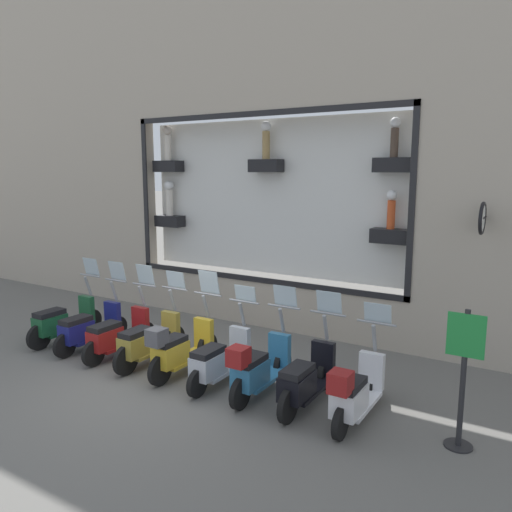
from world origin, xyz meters
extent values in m
plane|color=#66635E|center=(0.00, 0.00, 0.00)|extent=(120.00, 120.00, 0.00)
cube|color=#ADA08E|center=(3.60, 0.00, 0.51)|extent=(0.40, 6.74, 1.03)
cube|color=black|center=(3.39, 0.00, 4.69)|extent=(0.04, 6.74, 0.12)
cube|color=black|center=(3.39, 0.00, 1.09)|extent=(0.04, 6.74, 0.12)
cube|color=black|center=(3.39, -3.31, 2.89)|extent=(0.04, 0.12, 3.72)
cube|color=black|center=(3.39, 3.31, 2.89)|extent=(0.04, 0.12, 3.72)
cube|color=silver|center=(3.95, 0.00, 2.89)|extent=(0.04, 6.50, 3.48)
cube|color=black|center=(3.73, -2.83, 3.60)|extent=(0.36, 0.73, 0.28)
cylinder|color=#47382D|center=(3.73, -2.83, 4.02)|extent=(0.15, 0.15, 0.55)
sphere|color=white|center=(3.73, -2.83, 4.39)|extent=(0.20, 0.20, 0.20)
cube|color=black|center=(3.73, 0.00, 3.60)|extent=(0.36, 0.73, 0.28)
cylinder|color=#9E7F4C|center=(3.73, 0.00, 4.04)|extent=(0.17, 0.17, 0.60)
sphere|color=white|center=(3.73, 0.00, 4.45)|extent=(0.22, 0.22, 0.22)
cube|color=black|center=(3.73, 2.83, 3.60)|extent=(0.36, 0.73, 0.28)
cylinder|color=silver|center=(3.73, 2.83, 4.05)|extent=(0.17, 0.17, 0.63)
sphere|color=beige|center=(3.73, 2.83, 4.48)|extent=(0.23, 0.23, 0.23)
cube|color=black|center=(3.73, -2.83, 2.23)|extent=(0.36, 0.73, 0.28)
cylinder|color=#CC4C23|center=(3.73, -2.83, 2.65)|extent=(0.15, 0.15, 0.56)
sphere|color=white|center=(3.73, -2.83, 3.03)|extent=(0.20, 0.20, 0.20)
cube|color=black|center=(3.73, 2.83, 2.23)|extent=(0.36, 0.73, 0.28)
cylinder|color=silver|center=(3.73, 2.83, 2.69)|extent=(0.18, 0.18, 0.64)
sphere|color=white|center=(3.73, 2.83, 3.13)|extent=(0.23, 0.23, 0.23)
cylinder|color=black|center=(3.23, -4.55, 2.72)|extent=(0.35, 0.05, 0.05)
torus|color=black|center=(3.05, -4.55, 2.72)|extent=(0.55, 0.06, 0.55)
cylinder|color=white|center=(3.05, -4.55, 2.72)|extent=(0.46, 0.03, 0.46)
cylinder|color=black|center=(1.18, -3.42, 0.22)|extent=(0.44, 0.09, 0.44)
cylinder|color=black|center=(-0.17, -3.42, 0.22)|extent=(0.44, 0.09, 0.44)
cube|color=silver|center=(0.50, -3.42, 0.21)|extent=(1.02, 0.38, 0.06)
cube|color=silver|center=(0.13, -3.42, 0.42)|extent=(0.61, 0.35, 0.36)
cube|color=black|center=(0.13, -3.42, 0.65)|extent=(0.58, 0.31, 0.10)
cube|color=silver|center=(1.05, -3.42, 0.52)|extent=(0.12, 0.37, 0.56)
cylinder|color=gray|center=(1.12, -3.42, 1.01)|extent=(0.20, 0.06, 0.45)
cylinder|color=gray|center=(1.19, -3.42, 1.23)|extent=(0.04, 0.61, 0.04)
cube|color=silver|center=(1.23, -3.42, 1.38)|extent=(0.08, 0.42, 0.30)
cube|color=maroon|center=(-0.21, -3.42, 0.81)|extent=(0.28, 0.28, 0.28)
cylinder|color=black|center=(1.15, -2.63, 0.25)|extent=(0.50, 0.09, 0.50)
cylinder|color=black|center=(-0.15, -2.63, 0.25)|extent=(0.50, 0.09, 0.50)
cube|color=black|center=(0.50, -2.63, 0.24)|extent=(1.02, 0.38, 0.06)
cube|color=black|center=(0.13, -2.63, 0.45)|extent=(0.61, 0.35, 0.36)
cube|color=black|center=(0.13, -2.63, 0.68)|extent=(0.58, 0.31, 0.10)
cube|color=black|center=(1.05, -2.63, 0.55)|extent=(0.12, 0.37, 0.56)
cylinder|color=gray|center=(1.12, -2.63, 1.04)|extent=(0.20, 0.06, 0.45)
cylinder|color=gray|center=(1.19, -2.63, 1.26)|extent=(0.04, 0.61, 0.04)
cube|color=silver|center=(1.23, -2.63, 1.44)|extent=(0.09, 0.42, 0.35)
cylinder|color=black|center=(1.16, -1.84, 0.25)|extent=(0.49, 0.09, 0.49)
cylinder|color=black|center=(-0.15, -1.84, 0.25)|extent=(0.49, 0.09, 0.49)
cube|color=teal|center=(0.50, -1.84, 0.23)|extent=(1.02, 0.38, 0.06)
cube|color=teal|center=(0.13, -1.84, 0.44)|extent=(0.61, 0.35, 0.36)
cube|color=black|center=(0.13, -1.84, 0.67)|extent=(0.58, 0.31, 0.10)
cube|color=teal|center=(1.05, -1.84, 0.54)|extent=(0.12, 0.37, 0.56)
cylinder|color=gray|center=(1.12, -1.84, 1.04)|extent=(0.20, 0.06, 0.45)
cylinder|color=gray|center=(1.19, -1.84, 1.25)|extent=(0.04, 0.61, 0.04)
cube|color=silver|center=(1.23, -1.84, 1.43)|extent=(0.09, 0.42, 0.35)
cube|color=maroon|center=(-0.20, -1.84, 0.83)|extent=(0.28, 0.28, 0.28)
cylinder|color=black|center=(1.17, -1.05, 0.22)|extent=(0.45, 0.09, 0.45)
cylinder|color=black|center=(-0.17, -1.05, 0.22)|extent=(0.45, 0.09, 0.45)
cube|color=#B7BCC6|center=(0.50, -1.05, 0.21)|extent=(1.02, 0.38, 0.06)
cube|color=#B7BCC6|center=(0.13, -1.05, 0.42)|extent=(0.61, 0.35, 0.36)
cube|color=black|center=(0.13, -1.05, 0.65)|extent=(0.58, 0.31, 0.10)
cube|color=#B7BCC6|center=(1.05, -1.05, 0.52)|extent=(0.12, 0.37, 0.56)
cylinder|color=gray|center=(1.12, -1.05, 1.02)|extent=(0.20, 0.06, 0.45)
cylinder|color=gray|center=(1.19, -1.05, 1.23)|extent=(0.04, 0.60, 0.04)
cube|color=silver|center=(1.23, -1.05, 1.37)|extent=(0.07, 0.42, 0.28)
cylinder|color=black|center=(1.15, -0.26, 0.26)|extent=(0.51, 0.09, 0.51)
cylinder|color=black|center=(-0.14, -0.26, 0.26)|extent=(0.51, 0.09, 0.51)
cube|color=gold|center=(0.50, -0.26, 0.24)|extent=(1.02, 0.39, 0.06)
cube|color=gold|center=(0.13, -0.26, 0.45)|extent=(0.61, 0.35, 0.36)
cube|color=black|center=(0.13, -0.26, 0.68)|extent=(0.58, 0.31, 0.10)
cube|color=gold|center=(1.05, -0.26, 0.55)|extent=(0.12, 0.37, 0.56)
cylinder|color=gray|center=(1.12, -0.26, 1.05)|extent=(0.20, 0.06, 0.45)
cylinder|color=gray|center=(1.19, -0.26, 1.26)|extent=(0.04, 0.60, 0.04)
cube|color=silver|center=(1.23, -0.26, 1.48)|extent=(0.11, 0.42, 0.43)
cube|color=#4C4C51|center=(-0.19, -0.26, 0.84)|extent=(0.28, 0.28, 0.28)
cylinder|color=black|center=(1.14, 0.53, 0.26)|extent=(0.53, 0.09, 0.53)
cylinder|color=black|center=(-0.13, 0.53, 0.26)|extent=(0.53, 0.09, 0.53)
cube|color=olive|center=(0.50, 0.53, 0.25)|extent=(1.02, 0.39, 0.06)
cube|color=olive|center=(0.13, 0.53, 0.46)|extent=(0.61, 0.35, 0.36)
cube|color=black|center=(0.13, 0.53, 0.69)|extent=(0.58, 0.31, 0.10)
cube|color=olive|center=(1.05, 0.53, 0.56)|extent=(0.12, 0.37, 0.56)
cylinder|color=gray|center=(1.12, 0.53, 1.06)|extent=(0.20, 0.06, 0.45)
cylinder|color=gray|center=(1.19, 0.53, 1.27)|extent=(0.04, 0.60, 0.04)
cube|color=silver|center=(1.23, 0.53, 1.44)|extent=(0.08, 0.42, 0.33)
cylinder|color=black|center=(1.16, 1.33, 0.24)|extent=(0.48, 0.09, 0.48)
cylinder|color=black|center=(-0.16, 1.33, 0.24)|extent=(0.48, 0.09, 0.48)
cube|color=maroon|center=(0.50, 1.33, 0.23)|extent=(1.02, 0.38, 0.06)
cube|color=maroon|center=(0.13, 1.33, 0.44)|extent=(0.61, 0.35, 0.36)
cube|color=black|center=(0.13, 1.33, 0.67)|extent=(0.58, 0.31, 0.10)
cube|color=maroon|center=(1.05, 1.33, 0.54)|extent=(0.12, 0.37, 0.56)
cylinder|color=gray|center=(1.12, 1.33, 1.03)|extent=(0.20, 0.06, 0.45)
cylinder|color=gray|center=(1.19, 1.33, 1.24)|extent=(0.04, 0.60, 0.04)
cube|color=silver|center=(1.23, 1.33, 1.45)|extent=(0.10, 0.42, 0.41)
cylinder|color=black|center=(1.17, 2.12, 0.24)|extent=(0.47, 0.09, 0.47)
cylinder|color=black|center=(-0.16, 2.12, 0.24)|extent=(0.47, 0.09, 0.47)
cube|color=navy|center=(0.50, 2.12, 0.22)|extent=(1.02, 0.38, 0.06)
cube|color=navy|center=(0.13, 2.12, 0.43)|extent=(0.61, 0.35, 0.36)
cube|color=black|center=(0.13, 2.12, 0.66)|extent=(0.58, 0.31, 0.10)
cube|color=navy|center=(1.05, 2.12, 0.53)|extent=(0.12, 0.37, 0.56)
cylinder|color=gray|center=(1.12, 2.12, 1.03)|extent=(0.20, 0.06, 0.45)
cylinder|color=gray|center=(1.19, 2.12, 1.24)|extent=(0.04, 0.61, 0.04)
cube|color=silver|center=(1.23, 2.12, 1.44)|extent=(0.10, 0.42, 0.40)
cylinder|color=black|center=(1.15, 2.91, 0.26)|extent=(0.51, 0.09, 0.51)
cylinder|color=black|center=(-0.14, 2.91, 0.26)|extent=(0.51, 0.09, 0.51)
cube|color=#19512D|center=(0.50, 2.91, 0.24)|extent=(1.02, 0.38, 0.06)
cube|color=#19512D|center=(0.13, 2.91, 0.45)|extent=(0.61, 0.35, 0.36)
cube|color=black|center=(0.13, 2.91, 0.68)|extent=(0.58, 0.31, 0.10)
cube|color=#19512D|center=(1.05, 2.91, 0.55)|extent=(0.12, 0.37, 0.56)
cylinder|color=gray|center=(1.12, 2.91, 1.05)|extent=(0.20, 0.06, 0.45)
cylinder|color=gray|center=(1.19, 2.91, 1.26)|extent=(0.04, 0.61, 0.04)
cube|color=silver|center=(1.23, 2.91, 1.45)|extent=(0.09, 0.42, 0.38)
cylinder|color=#232326|center=(0.45, -4.79, 0.01)|extent=(0.36, 0.36, 0.02)
cylinder|color=#232326|center=(0.45, -4.79, 0.91)|extent=(0.07, 0.07, 1.82)
cube|color=#1E8438|center=(0.43, -4.79, 1.49)|extent=(0.03, 0.45, 0.55)
camera|label=1|loc=(-5.93, -5.64, 3.49)|focal=35.00mm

